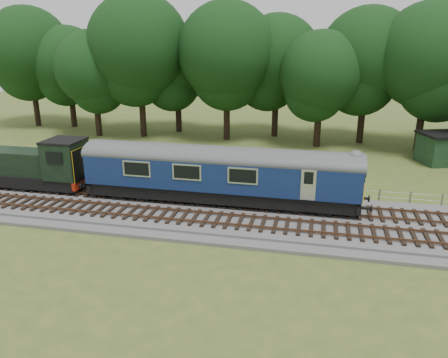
# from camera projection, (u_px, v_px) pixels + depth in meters

# --- Properties ---
(ground) EXTENTS (120.00, 120.00, 0.00)m
(ground) POSITION_uv_depth(u_px,v_px,m) (223.00, 215.00, 28.00)
(ground) COLOR #445E22
(ground) RESTS_ON ground
(ballast) EXTENTS (70.00, 7.00, 0.35)m
(ballast) POSITION_uv_depth(u_px,v_px,m) (223.00, 213.00, 27.95)
(ballast) COLOR #4C4C4F
(ballast) RESTS_ON ground
(track_north) EXTENTS (67.20, 2.40, 0.21)m
(track_north) POSITION_uv_depth(u_px,v_px,m) (228.00, 202.00, 29.17)
(track_north) COLOR black
(track_north) RESTS_ON ballast
(track_south) EXTENTS (67.20, 2.40, 0.21)m
(track_south) POSITION_uv_depth(u_px,v_px,m) (217.00, 219.00, 26.39)
(track_south) COLOR black
(track_south) RESTS_ON ballast
(fence) EXTENTS (64.00, 0.12, 1.00)m
(fence) POSITION_uv_depth(u_px,v_px,m) (236.00, 192.00, 32.18)
(fence) COLOR #6B6054
(fence) RESTS_ON ground
(tree_line) EXTENTS (70.00, 8.00, 18.00)m
(tree_line) POSITION_uv_depth(u_px,v_px,m) (266.00, 140.00, 48.42)
(tree_line) COLOR black
(tree_line) RESTS_ON ground
(dmu_railcar) EXTENTS (18.05, 2.86, 3.88)m
(dmu_railcar) POSITION_uv_depth(u_px,v_px,m) (220.00, 170.00, 28.60)
(dmu_railcar) COLOR black
(dmu_railcar) RESTS_ON ground
(shunter_loco) EXTENTS (8.91, 2.60, 3.38)m
(shunter_loco) POSITION_uv_depth(u_px,v_px,m) (33.00, 166.00, 31.66)
(shunter_loco) COLOR black
(shunter_loco) RESTS_ON ground
(worker) EXTENTS (0.59, 0.39, 1.62)m
(worker) POSITION_uv_depth(u_px,v_px,m) (96.00, 186.00, 29.92)
(worker) COLOR #FC5D0D
(worker) RESTS_ON ballast
(shed) EXTENTS (4.35, 4.35, 2.78)m
(shed) POSITION_uv_depth(u_px,v_px,m) (440.00, 148.00, 39.09)
(shed) COLOR #16311B
(shed) RESTS_ON ground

